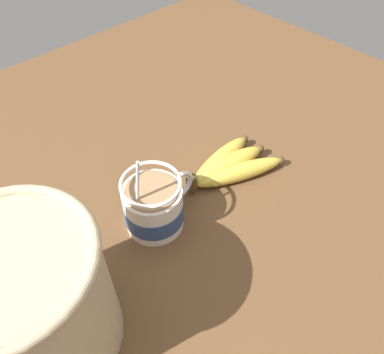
% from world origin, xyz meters
% --- Properties ---
extents(table, '(1.37, 1.37, 0.03)m').
position_xyz_m(table, '(0.00, 0.00, 0.01)').
color(table, brown).
rests_on(table, ground).
extents(coffee_mug, '(0.14, 0.10, 0.16)m').
position_xyz_m(coffee_mug, '(-0.10, 0.04, 0.07)').
color(coffee_mug, white).
rests_on(coffee_mug, table).
extents(banana_bunch, '(0.19, 0.12, 0.04)m').
position_xyz_m(banana_bunch, '(0.08, 0.03, 0.05)').
color(banana_bunch, '#4C381E').
rests_on(banana_bunch, table).
extents(woven_basket, '(0.20, 0.20, 0.20)m').
position_xyz_m(woven_basket, '(-0.32, -0.01, 0.13)').
color(woven_basket, tan).
rests_on(woven_basket, table).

